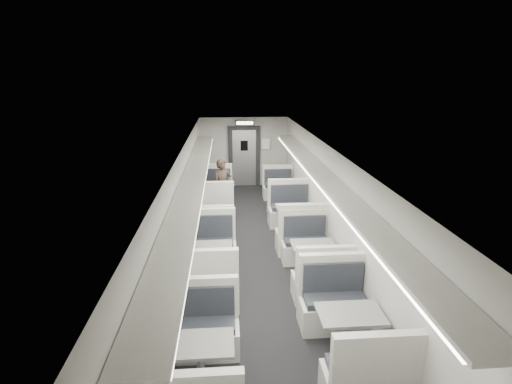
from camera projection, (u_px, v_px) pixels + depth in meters
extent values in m
cube|color=black|center=(258.00, 264.00, 8.50)|extent=(3.00, 12.00, 0.12)
cube|color=white|center=(258.00, 147.00, 7.77)|extent=(3.00, 12.00, 0.12)
cube|color=#B6B4AB|center=(244.00, 152.00, 13.92)|extent=(3.00, 0.12, 2.40)
cube|color=#B6B4AB|center=(181.00, 210.00, 8.02)|extent=(0.12, 12.00, 2.40)
cube|color=#B6B4AB|center=(333.00, 207.00, 8.25)|extent=(0.12, 12.00, 2.40)
cube|color=silver|center=(213.00, 214.00, 10.65)|extent=(1.10, 0.61, 0.47)
cube|color=black|center=(213.00, 204.00, 10.60)|extent=(0.97, 0.49, 0.10)
cube|color=silver|center=(213.00, 195.00, 10.26)|extent=(1.10, 0.12, 0.72)
cube|color=silver|center=(215.00, 196.00, 12.19)|extent=(1.10, 0.61, 0.47)
cube|color=black|center=(214.00, 187.00, 12.08)|extent=(0.97, 0.49, 0.10)
cube|color=silver|center=(214.00, 175.00, 12.23)|extent=(1.10, 0.12, 0.72)
cylinder|color=#BBBBBE|center=(214.00, 200.00, 11.38)|extent=(0.10, 0.10, 0.71)
cylinder|color=#BBBBBE|center=(214.00, 212.00, 11.48)|extent=(0.37, 0.37, 0.03)
cube|color=gray|center=(214.00, 187.00, 11.27)|extent=(0.91, 0.62, 0.04)
cube|color=silver|center=(211.00, 241.00, 9.00)|extent=(1.03, 0.58, 0.44)
cube|color=black|center=(211.00, 229.00, 8.95)|extent=(0.92, 0.46, 0.10)
cube|color=silver|center=(210.00, 221.00, 8.64)|extent=(1.03, 0.12, 0.68)
cube|color=silver|center=(213.00, 217.00, 10.45)|extent=(1.03, 0.58, 0.44)
cube|color=black|center=(213.00, 208.00, 10.35)|extent=(0.92, 0.46, 0.10)
cube|color=silver|center=(213.00, 194.00, 10.49)|extent=(1.03, 0.12, 0.68)
cylinder|color=#BBBBBE|center=(212.00, 224.00, 9.69)|extent=(0.10, 0.10, 0.67)
cylinder|color=#BBBBBE|center=(213.00, 236.00, 9.78)|extent=(0.35, 0.35, 0.03)
cube|color=gray|center=(212.00, 209.00, 9.58)|extent=(0.86, 0.59, 0.04)
cube|color=silver|center=(207.00, 294.00, 6.81)|extent=(1.07, 0.60, 0.46)
cube|color=black|center=(207.00, 279.00, 6.76)|extent=(0.95, 0.48, 0.10)
cube|color=silver|center=(206.00, 270.00, 6.43)|extent=(1.07, 0.12, 0.71)
cube|color=silver|center=(210.00, 254.00, 8.32)|extent=(1.07, 0.60, 0.46)
cube|color=black|center=(210.00, 242.00, 8.21)|extent=(0.95, 0.48, 0.10)
cube|color=silver|center=(210.00, 224.00, 8.36)|extent=(1.07, 0.12, 0.71)
cylinder|color=#BBBBBE|center=(209.00, 266.00, 7.53)|extent=(0.10, 0.10, 0.70)
cylinder|color=#BBBBBE|center=(209.00, 282.00, 7.62)|extent=(0.36, 0.36, 0.03)
cube|color=gray|center=(208.00, 248.00, 7.42)|extent=(0.89, 0.61, 0.04)
cube|color=silver|center=(204.00, 339.00, 5.70)|extent=(1.00, 0.56, 0.43)
cube|color=black|center=(203.00, 324.00, 5.60)|extent=(0.89, 0.44, 0.09)
cube|color=silver|center=(203.00, 298.00, 5.74)|extent=(1.00, 0.11, 0.66)
cylinder|color=#BBBBBE|center=(201.00, 369.00, 4.96)|extent=(0.09, 0.09, 0.65)
cube|color=gray|center=(200.00, 344.00, 4.86)|extent=(0.83, 0.57, 0.04)
cube|color=silver|center=(285.00, 206.00, 11.33)|extent=(0.96, 0.54, 0.41)
cube|color=black|center=(285.00, 198.00, 11.29)|extent=(0.86, 0.43, 0.09)
cube|color=silver|center=(286.00, 191.00, 10.99)|extent=(0.96, 0.11, 0.64)
cube|color=silver|center=(278.00, 192.00, 12.69)|extent=(0.96, 0.54, 0.41)
cube|color=black|center=(278.00, 185.00, 12.59)|extent=(0.86, 0.43, 0.09)
cube|color=silver|center=(278.00, 175.00, 12.72)|extent=(0.96, 0.11, 0.64)
cylinder|color=#BBBBBE|center=(281.00, 195.00, 11.98)|extent=(0.09, 0.09, 0.63)
cylinder|color=#BBBBBE|center=(281.00, 205.00, 12.06)|extent=(0.33, 0.33, 0.03)
cube|color=gray|center=(281.00, 184.00, 11.88)|extent=(0.80, 0.55, 0.04)
cube|color=silver|center=(301.00, 242.00, 8.91)|extent=(1.10, 0.61, 0.47)
cube|color=black|center=(301.00, 229.00, 8.86)|extent=(0.98, 0.49, 0.10)
cube|color=silver|center=(304.00, 220.00, 8.52)|extent=(1.10, 0.12, 0.73)
cube|color=silver|center=(290.00, 217.00, 10.46)|extent=(1.10, 0.61, 0.47)
cube|color=black|center=(290.00, 207.00, 10.35)|extent=(0.98, 0.49, 0.10)
cube|color=silver|center=(289.00, 192.00, 10.50)|extent=(1.10, 0.12, 0.73)
cylinder|color=#BBBBBE|center=(295.00, 223.00, 9.65)|extent=(0.10, 0.10, 0.72)
cylinder|color=#BBBBBE|center=(295.00, 236.00, 9.75)|extent=(0.37, 0.37, 0.03)
cube|color=gray|center=(295.00, 208.00, 9.53)|extent=(0.92, 0.62, 0.04)
cube|color=silver|center=(321.00, 287.00, 7.07)|extent=(1.01, 0.56, 0.43)
cube|color=black|center=(321.00, 273.00, 7.02)|extent=(0.89, 0.45, 0.10)
cube|color=silver|center=(325.00, 265.00, 6.71)|extent=(1.01, 0.11, 0.67)
cube|color=silver|center=(305.00, 251.00, 8.48)|extent=(1.01, 0.56, 0.43)
cube|color=black|center=(306.00, 240.00, 8.38)|extent=(0.89, 0.45, 0.10)
cube|color=silver|center=(304.00, 224.00, 8.52)|extent=(1.01, 0.11, 0.67)
cylinder|color=#BBBBBE|center=(312.00, 262.00, 7.74)|extent=(0.10, 0.10, 0.66)
cylinder|color=#BBBBBE|center=(312.00, 277.00, 7.83)|extent=(0.34, 0.34, 0.03)
cube|color=gray|center=(313.00, 245.00, 7.64)|extent=(0.84, 0.57, 0.04)
cube|color=black|center=(368.00, 368.00, 4.73)|extent=(0.95, 0.47, 0.10)
cube|color=silver|center=(378.00, 361.00, 4.41)|extent=(1.07, 0.12, 0.70)
cube|color=silver|center=(333.00, 313.00, 6.28)|extent=(1.07, 0.59, 0.45)
cube|color=black|center=(335.00, 299.00, 6.17)|extent=(0.95, 0.47, 0.10)
cube|color=silver|center=(332.00, 274.00, 6.32)|extent=(1.07, 0.12, 0.70)
cylinder|color=#BBBBBE|center=(349.00, 338.00, 5.50)|extent=(0.10, 0.10, 0.69)
cylinder|color=#BBBBBE|center=(347.00, 359.00, 5.59)|extent=(0.36, 0.36, 0.03)
cube|color=gray|center=(350.00, 314.00, 5.38)|extent=(0.88, 0.60, 0.04)
imported|color=black|center=(223.00, 186.00, 11.29)|extent=(0.67, 0.57, 1.55)
cube|color=black|center=(196.00, 165.00, 11.23)|extent=(0.02, 1.18, 0.84)
cube|color=black|center=(189.00, 187.00, 9.13)|extent=(0.02, 1.18, 0.84)
cube|color=black|center=(179.00, 221.00, 7.03)|extent=(0.02, 1.18, 0.84)
cube|color=black|center=(159.00, 285.00, 4.93)|extent=(0.02, 1.18, 0.84)
cube|color=silver|center=(193.00, 179.00, 7.55)|extent=(0.46, 10.40, 0.05)
cube|color=white|center=(204.00, 182.00, 7.58)|extent=(0.05, 10.20, 0.04)
cube|color=silver|center=(324.00, 177.00, 7.73)|extent=(0.46, 10.40, 0.05)
cube|color=white|center=(314.00, 180.00, 7.73)|extent=(0.05, 10.20, 0.04)
cube|color=black|center=(244.00, 157.00, 13.85)|extent=(1.10, 0.10, 2.10)
cube|color=#BBBBBE|center=(244.00, 158.00, 13.83)|extent=(0.80, 0.05, 1.95)
cube|color=black|center=(244.00, 146.00, 13.66)|extent=(0.25, 0.02, 0.35)
cube|color=black|center=(245.00, 123.00, 13.02)|extent=(0.62, 0.10, 0.16)
cube|color=white|center=(245.00, 123.00, 12.97)|extent=(0.54, 0.02, 0.10)
cube|color=white|center=(266.00, 144.00, 13.75)|extent=(0.32, 0.02, 0.40)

